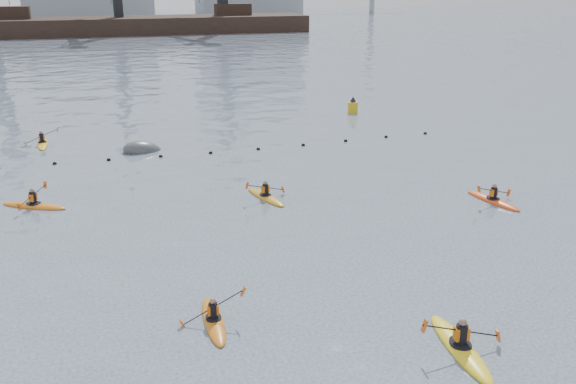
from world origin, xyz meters
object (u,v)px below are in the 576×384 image
(kayaker_0, at_px, (214,320))
(nav_buoy, at_px, (353,107))
(kayaker_4, at_px, (493,200))
(kayaker_1, at_px, (460,346))
(kayaker_3, at_px, (265,196))
(kayaker_2, at_px, (34,205))
(kayaker_5, at_px, (42,143))
(mooring_buoy, at_px, (143,151))

(kayaker_0, height_order, nav_buoy, nav_buoy)
(kayaker_0, distance_m, kayaker_4, 16.28)
(kayaker_1, distance_m, kayaker_3, 14.19)
(kayaker_2, xyz_separation_m, kayaker_3, (10.69, -2.08, -0.00))
(kayaker_3, bearing_deg, nav_buoy, 39.09)
(kayaker_0, xyz_separation_m, kayaker_4, (14.84, 6.69, 0.01))
(kayaker_2, relative_size, nav_buoy, 2.18)
(kayaker_1, relative_size, kayaker_5, 1.14)
(kayaker_1, bearing_deg, kayaker_4, 57.05)
(kayaker_1, distance_m, nav_buoy, 32.73)
(kayaker_3, bearing_deg, mooring_buoy, 99.33)
(kayaker_0, distance_m, kayaker_3, 11.41)
(kayaker_2, height_order, nav_buoy, nav_buoy)
(kayaker_0, xyz_separation_m, mooring_buoy, (-0.44, 20.98, -0.09))
(kayaker_1, height_order, mooring_buoy, kayaker_1)
(kayaker_1, xyz_separation_m, mooring_buoy, (-6.96, 24.58, -0.11))
(kayaker_0, height_order, kayaker_2, kayaker_0)
(kayaker_5, relative_size, mooring_buoy, 1.33)
(kayaker_4, relative_size, mooring_buoy, 1.35)
(kayaker_5, bearing_deg, kayaker_1, -68.32)
(kayaker_3, bearing_deg, kayaker_0, -129.67)
(kayaker_4, bearing_deg, kayaker_5, -51.70)
(kayaker_0, bearing_deg, kayaker_1, -26.70)
(kayaker_0, xyz_separation_m, kayaker_3, (4.56, 10.45, 0.00))
(kayaker_0, relative_size, kayaker_1, 0.82)
(kayaker_0, xyz_separation_m, kayaker_2, (-6.12, 12.53, 0.01))
(kayaker_2, height_order, kayaker_5, kayaker_5)
(kayaker_3, bearing_deg, kayaker_5, 112.13)
(kayaker_2, xyz_separation_m, kayaker_4, (20.96, -5.84, -0.00))
(kayaker_1, distance_m, kayaker_4, 13.23)
(kayaker_0, bearing_deg, nav_buoy, 61.34)
(kayaker_1, xyz_separation_m, kayaker_2, (-12.64, 16.13, -0.01))
(kayaker_4, height_order, mooring_buoy, kayaker_4)
(kayaker_3, height_order, mooring_buoy, kayaker_3)
(kayaker_1, xyz_separation_m, nav_buoy, (9.96, 31.18, 0.33))
(kayaker_0, bearing_deg, kayaker_5, 107.00)
(kayaker_3, relative_size, nav_buoy, 2.22)
(kayaker_3, bearing_deg, kayaker_4, -36.19)
(kayaker_5, distance_m, nav_buoy, 23.16)
(kayaker_2, bearing_deg, kayaker_4, -75.50)
(mooring_buoy, bearing_deg, kayaker_4, -43.08)
(kayaker_4, bearing_deg, kayaker_3, -31.98)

